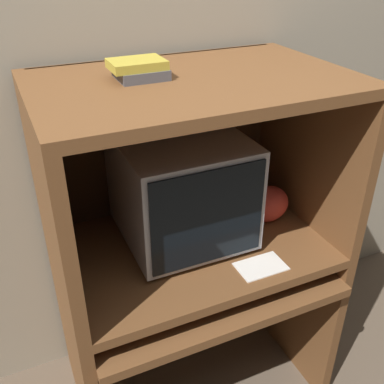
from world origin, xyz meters
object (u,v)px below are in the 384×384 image
(mouse, at_px, (283,263))
(book_stack, at_px, (139,69))
(snack_bag, at_px, (267,204))
(crt_monitor, at_px, (181,188))
(keyboard, at_px, (217,286))

(mouse, xyz_separation_m, book_stack, (-0.46, 0.21, 0.74))
(book_stack, bearing_deg, snack_bag, -4.17)
(crt_monitor, bearing_deg, book_stack, -178.23)
(keyboard, bearing_deg, mouse, 2.59)
(mouse, bearing_deg, crt_monitor, 147.39)
(keyboard, bearing_deg, snack_bag, 30.38)
(mouse, relative_size, book_stack, 0.35)
(mouse, relative_size, snack_bag, 0.32)
(snack_bag, distance_m, book_stack, 0.75)
(crt_monitor, bearing_deg, mouse, -32.61)
(keyboard, xyz_separation_m, mouse, (0.29, 0.01, 0.00))
(crt_monitor, relative_size, snack_bag, 2.57)
(crt_monitor, relative_size, book_stack, 2.75)
(crt_monitor, xyz_separation_m, keyboard, (0.04, -0.22, -0.30))
(keyboard, distance_m, mouse, 0.29)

